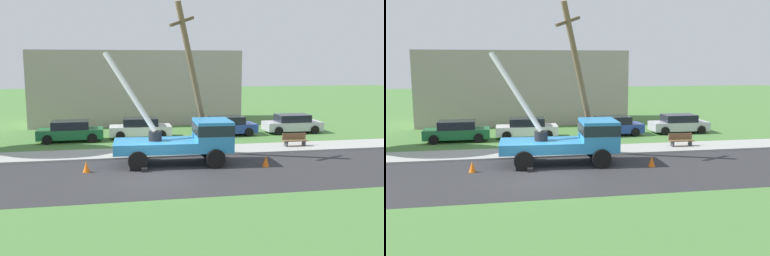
# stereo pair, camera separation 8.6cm
# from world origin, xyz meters

# --- Properties ---
(ground_plane) EXTENTS (120.00, 120.00, 0.00)m
(ground_plane) POSITION_xyz_m (0.00, 12.00, 0.00)
(ground_plane) COLOR #477538
(road_asphalt) EXTENTS (80.00, 7.48, 0.01)m
(road_asphalt) POSITION_xyz_m (0.00, 0.00, 0.00)
(road_asphalt) COLOR #2B2B2D
(road_asphalt) RESTS_ON ground
(sidewalk_strip) EXTENTS (80.00, 2.71, 0.10)m
(sidewalk_strip) POSITION_xyz_m (0.00, 5.09, 0.05)
(sidewalk_strip) COLOR #9E9E99
(sidewalk_strip) RESTS_ON ground
(utility_truck) EXTENTS (6.75, 3.21, 5.98)m
(utility_truck) POSITION_xyz_m (2.01, 2.11, 1.41)
(utility_truck) COLOR #2D84C6
(utility_truck) RESTS_ON ground
(leaning_utility_pole) EXTENTS (2.86, 2.17, 8.70)m
(leaning_utility_pole) POSITION_xyz_m (2.62, 3.72, 4.46)
(leaning_utility_pole) COLOR brown
(leaning_utility_pole) RESTS_ON ground
(traffic_cone_ahead) EXTENTS (0.36, 0.36, 0.56)m
(traffic_cone_ahead) POSITION_xyz_m (5.86, 0.69, 0.28)
(traffic_cone_ahead) COLOR orange
(traffic_cone_ahead) RESTS_ON ground
(traffic_cone_behind) EXTENTS (0.36, 0.36, 0.56)m
(traffic_cone_behind) POSITION_xyz_m (-3.31, 1.20, 0.28)
(traffic_cone_behind) COLOR orange
(traffic_cone_behind) RESTS_ON ground
(parked_sedan_green) EXTENTS (4.45, 2.10, 1.42)m
(parked_sedan_green) POSITION_xyz_m (-4.85, 9.98, 0.71)
(parked_sedan_green) COLOR #1E6638
(parked_sedan_green) RESTS_ON ground
(parked_sedan_white) EXTENTS (4.43, 2.07, 1.42)m
(parked_sedan_white) POSITION_xyz_m (-0.01, 10.58, 0.71)
(parked_sedan_white) COLOR silver
(parked_sedan_white) RESTS_ON ground
(parked_sedan_blue) EXTENTS (4.51, 2.21, 1.42)m
(parked_sedan_blue) POSITION_xyz_m (6.35, 10.37, 0.71)
(parked_sedan_blue) COLOR #263F99
(parked_sedan_blue) RESTS_ON ground
(parked_sedan_silver) EXTENTS (4.40, 2.03, 1.42)m
(parked_sedan_silver) POSITION_xyz_m (11.67, 10.58, 0.71)
(parked_sedan_silver) COLOR #B7B7BF
(parked_sedan_silver) RESTS_ON ground
(park_bench) EXTENTS (1.60, 0.45, 0.90)m
(park_bench) POSITION_xyz_m (9.46, 5.16, 0.46)
(park_bench) COLOR brown
(park_bench) RESTS_ON ground
(lowrise_building_backdrop) EXTENTS (18.00, 6.00, 6.40)m
(lowrise_building_backdrop) POSITION_xyz_m (0.20, 18.90, 3.20)
(lowrise_building_backdrop) COLOR #A5998C
(lowrise_building_backdrop) RESTS_ON ground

